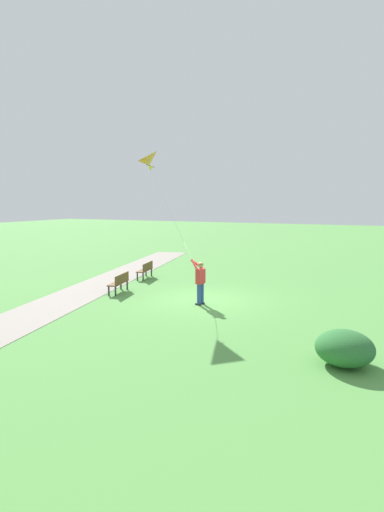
{
  "coord_description": "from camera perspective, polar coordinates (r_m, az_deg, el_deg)",
  "views": [
    {
      "loc": [
        -6.34,
        15.19,
        4.14
      ],
      "look_at": [
        -0.07,
        1.32,
        2.06
      ],
      "focal_mm": 28.17,
      "sensor_mm": 36.0,
      "label": 1
    }
  ],
  "objects": [
    {
      "name": "flying_kite",
      "position": [
        17.45,
        -5.11,
        13.16
      ],
      "size": [
        2.39,
        1.49,
        4.39
      ],
      "color": "orange"
    },
    {
      "name": "person_kite_flyer",
      "position": [
        16.13,
        1.14,
        -3.28
      ],
      "size": [
        0.63,
        0.51,
        1.83
      ],
      "color": "#232328",
      "rests_on": "ground"
    },
    {
      "name": "ground_plane",
      "position": [
        16.97,
        1.65,
        -6.34
      ],
      "size": [
        120.0,
        120.0,
        0.0
      ],
      "primitive_type": "plane",
      "color": "#569947"
    },
    {
      "name": "lakeside_shrub",
      "position": [
        11.13,
        20.85,
        -12.12
      ],
      "size": [
        1.46,
        1.46,
        0.9
      ],
      "primitive_type": "ellipsoid",
      "color": "#2D7033",
      "rests_on": "ground"
    },
    {
      "name": "walkway_path",
      "position": [
        18.14,
        -16.98,
        -5.73
      ],
      "size": [
        8.52,
        31.86,
        0.02
      ],
      "primitive_type": "cube",
      "rotation": [
        0.0,
        0.0,
        0.19
      ],
      "color": "gray",
      "rests_on": "ground"
    },
    {
      "name": "park_bench_near_walkway",
      "position": [
        21.79,
        -6.58,
        -1.85
      ],
      "size": [
        0.72,
        1.56,
        0.88
      ],
      "color": "brown",
      "rests_on": "ground"
    },
    {
      "name": "park_bench_far_walkway",
      "position": [
        18.6,
        -10.24,
        -3.6
      ],
      "size": [
        0.72,
        1.56,
        0.88
      ],
      "color": "brown",
      "rests_on": "ground"
    }
  ]
}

